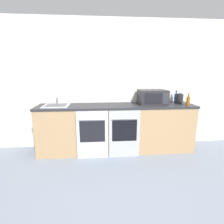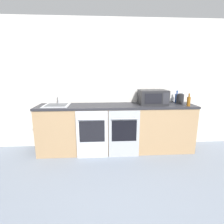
# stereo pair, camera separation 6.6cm
# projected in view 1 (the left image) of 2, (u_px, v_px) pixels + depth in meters

# --- Properties ---
(ground_plane) EXTENTS (16.00, 16.00, 0.00)m
(ground_plane) POSITION_uv_depth(u_px,v_px,m) (132.00, 211.00, 2.00)
(ground_plane) COLOR gray
(wall_back) EXTENTS (10.00, 0.06, 2.60)m
(wall_back) POSITION_uv_depth(u_px,v_px,m) (115.00, 85.00, 3.64)
(wall_back) COLOR silver
(wall_back) RESTS_ON ground_plane
(counter_back) EXTENTS (3.05, 0.62, 0.94)m
(counter_back) POSITION_uv_depth(u_px,v_px,m) (116.00, 128.00, 3.50)
(counter_back) COLOR tan
(counter_back) RESTS_ON ground_plane
(oven_left) EXTENTS (0.57, 0.06, 0.89)m
(oven_left) POSITION_uv_depth(u_px,v_px,m) (92.00, 135.00, 3.16)
(oven_left) COLOR silver
(oven_left) RESTS_ON ground_plane
(oven_right) EXTENTS (0.57, 0.06, 0.89)m
(oven_right) POSITION_uv_depth(u_px,v_px,m) (124.00, 134.00, 3.21)
(oven_right) COLOR #A8AAAF
(oven_right) RESTS_ON ground_plane
(microwave) EXTENTS (0.54, 0.41, 0.28)m
(microwave) POSITION_uv_depth(u_px,v_px,m) (152.00, 97.00, 3.46)
(microwave) COLOR #232326
(microwave) RESTS_ON counter_back
(bottle_amber) EXTENTS (0.07, 0.07, 0.24)m
(bottle_amber) POSITION_uv_depth(u_px,v_px,m) (188.00, 101.00, 3.29)
(bottle_amber) COLOR #8C5114
(bottle_amber) RESTS_ON counter_back
(bottle_blue) EXTENTS (0.07, 0.07, 0.25)m
(bottle_blue) POSITION_uv_depth(u_px,v_px,m) (176.00, 98.00, 3.66)
(bottle_blue) COLOR #234793
(bottle_blue) RESTS_ON counter_back
(bottle_clear) EXTENTS (0.07, 0.07, 0.22)m
(bottle_clear) POSITION_uv_depth(u_px,v_px,m) (181.00, 98.00, 3.68)
(bottle_clear) COLOR silver
(bottle_clear) RESTS_ON counter_back
(kettle) EXTENTS (0.14, 0.14, 0.21)m
(kettle) POSITION_uv_depth(u_px,v_px,m) (179.00, 99.00, 3.53)
(kettle) COLOR #232326
(kettle) RESTS_ON counter_back
(sink) EXTENTS (0.47, 0.43, 0.24)m
(sink) POSITION_uv_depth(u_px,v_px,m) (56.00, 105.00, 3.29)
(sink) COLOR #B7BABF
(sink) RESTS_ON counter_back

